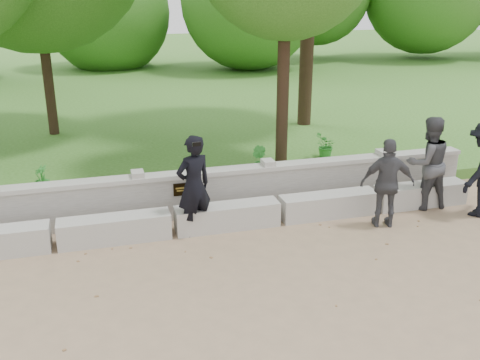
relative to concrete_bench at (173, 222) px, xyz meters
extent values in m
plane|color=#987D5D|center=(0.00, -1.90, -0.22)|extent=(80.00, 80.00, 0.00)
cube|color=#38641D|center=(0.00, 12.10, -0.10)|extent=(40.00, 22.00, 0.25)
cube|color=beige|center=(-1.00, 0.00, 0.00)|extent=(1.90, 0.45, 0.45)
cube|color=beige|center=(1.00, 0.00, 0.00)|extent=(1.90, 0.45, 0.45)
cube|color=beige|center=(3.00, 0.00, 0.00)|extent=(1.90, 0.45, 0.45)
cube|color=beige|center=(5.00, 0.00, 0.00)|extent=(1.90, 0.45, 0.45)
cube|color=#B9B6AF|center=(0.00, 0.70, 0.18)|extent=(12.50, 0.25, 0.82)
cube|color=beige|center=(0.00, 0.70, 0.64)|extent=(12.50, 0.35, 0.08)
cube|color=black|center=(0.30, 0.56, 0.40)|extent=(0.36, 0.02, 0.24)
imported|color=black|center=(0.38, -0.10, 0.68)|extent=(0.77, 0.64, 1.81)
cube|color=black|center=(0.38, -0.46, 1.53)|extent=(0.14, 0.07, 0.07)
imported|color=#414246|center=(5.01, -0.10, 0.70)|extent=(0.91, 0.72, 1.84)
imported|color=#404145|center=(3.79, -0.69, 0.60)|extent=(1.04, 0.67, 1.65)
cylinder|color=#382619|center=(-2.26, 7.05, 2.04)|extent=(0.27, 0.27, 4.03)
cylinder|color=#382619|center=(2.92, 2.45, 2.02)|extent=(0.27, 0.27, 4.00)
cylinder|color=#382619|center=(5.04, 6.22, 3.03)|extent=(0.41, 0.41, 6.01)
imported|color=#2F842C|center=(2.26, 2.02, 0.34)|extent=(0.42, 0.45, 0.64)
imported|color=#2F842C|center=(4.19, 2.78, 0.32)|extent=(0.70, 0.70, 0.59)
imported|color=#2F842C|center=(-2.29, 2.21, 0.30)|extent=(0.39, 0.40, 0.55)
camera|label=1|loc=(-1.22, -8.64, 3.85)|focal=40.00mm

